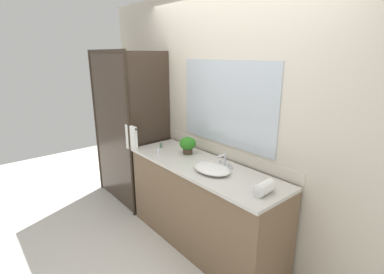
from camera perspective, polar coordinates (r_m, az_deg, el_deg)
The scene contains 10 objects.
ground_plane at distance 3.24m, azimuth 1.82°, elevation -20.52°, with size 8.00×8.00×0.00m, color silver.
wall_back_with_mirror at distance 2.91m, azimuth 7.13°, elevation 3.48°, with size 4.40×0.06×2.60m.
vanity_cabinet at distance 3.00m, azimuth 2.04°, elevation -13.54°, with size 1.80×0.58×0.90m.
shower_enclosure at distance 3.67m, azimuth -13.65°, elevation 1.45°, with size 1.20×0.59×2.00m.
sink_basin at distance 2.63m, azimuth 4.04°, elevation -6.34°, with size 0.39×0.28×0.06m, color white.
faucet at distance 2.73m, azimuth 6.47°, elevation -5.17°, with size 0.17×0.16×0.14m.
potted_plant at distance 3.06m, azimuth -0.86°, elevation -1.49°, with size 0.18×0.18×0.19m.
amenity_bottle_shampoo at distance 3.09m, azimuth -6.81°, elevation -2.81°, with size 0.03×0.03×0.08m.
amenity_bottle_lotion at distance 3.30m, azimuth -6.26°, elevation -1.56°, with size 0.03×0.03×0.07m.
rolled_towel_near_edge at distance 2.29m, azimuth 14.35°, elevation -9.91°, with size 0.10×0.10×0.18m, color white.
Camera 1 is at (1.92, -1.74, 1.94)m, focal length 26.50 mm.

